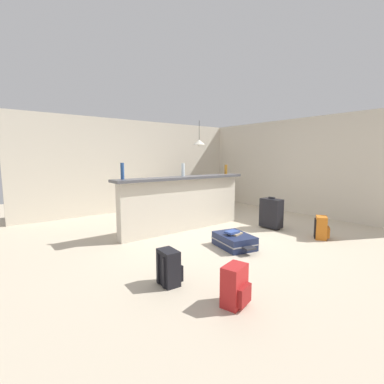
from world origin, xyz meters
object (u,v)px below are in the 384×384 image
(bottle_clear, at_px, (183,170))
(dining_chair_near_partition, at_px, (208,194))
(dining_chair_far_side, at_px, (187,190))
(backpack_red, at_px, (235,286))
(dining_table, at_px, (198,187))
(suitcase_flat_navy, at_px, (234,241))
(backpack_orange, at_px, (322,228))
(backpack_black, at_px, (169,268))
(bottle_amber, at_px, (226,169))
(book_stack, at_px, (233,233))
(pendant_lamp, at_px, (199,142))
(suitcase_upright_black, at_px, (271,213))
(bottle_blue, at_px, (122,171))

(bottle_clear, distance_m, dining_chair_near_partition, 1.84)
(dining_chair_far_side, height_order, backpack_red, dining_chair_far_side)
(dining_table, bearing_deg, dining_chair_near_partition, -99.78)
(suitcase_flat_navy, bearing_deg, backpack_orange, -21.76)
(backpack_black, bearing_deg, dining_chair_near_partition, 42.63)
(backpack_orange, bearing_deg, dining_chair_far_side, 89.90)
(bottle_amber, bearing_deg, book_stack, -130.56)
(dining_chair_far_side, xyz_separation_m, pendant_lamp, (0.02, -0.54, 1.39))
(pendant_lamp, xyz_separation_m, backpack_black, (-3.24, -3.41, -1.71))
(suitcase_upright_black, bearing_deg, suitcase_flat_navy, -165.89)
(pendant_lamp, relative_size, suitcase_upright_black, 1.06)
(suitcase_flat_navy, height_order, backpack_orange, backpack_orange)
(dining_chair_near_partition, bearing_deg, bottle_amber, -105.36)
(bottle_blue, height_order, dining_table, bottle_blue)
(suitcase_flat_navy, xyz_separation_m, backpack_orange, (1.62, -0.65, 0.09))
(suitcase_flat_navy, bearing_deg, pendant_lamp, 60.81)
(suitcase_upright_black, bearing_deg, book_stack, -166.32)
(bottle_blue, height_order, dining_chair_far_side, bottle_blue)
(bottle_clear, distance_m, dining_chair_far_side, 2.67)
(backpack_red, bearing_deg, bottle_blue, 89.35)
(backpack_orange, bearing_deg, bottle_amber, 100.79)
(suitcase_flat_navy, height_order, backpack_black, backpack_black)
(suitcase_flat_navy, relative_size, backpack_red, 2.09)
(pendant_lamp, height_order, backpack_red, pendant_lamp)
(pendant_lamp, distance_m, book_stack, 3.77)
(dining_table, xyz_separation_m, backpack_orange, (0.06, -3.54, -0.44))
(bottle_blue, distance_m, bottle_clear, 1.31)
(bottle_clear, distance_m, bottle_amber, 1.20)
(dining_chair_near_partition, bearing_deg, bottle_blue, -162.53)
(dining_table, relative_size, suitcase_flat_navy, 1.25)
(dining_chair_near_partition, bearing_deg, suitcase_upright_black, -88.89)
(book_stack, bearing_deg, bottle_amber, 49.44)
(dining_table, distance_m, suitcase_flat_navy, 3.33)
(suitcase_flat_navy, relative_size, book_stack, 2.98)
(bottle_amber, relative_size, book_stack, 0.73)
(bottle_amber, bearing_deg, dining_chair_far_side, 78.66)
(bottle_clear, bearing_deg, dining_chair_far_side, 51.28)
(bottle_clear, relative_size, backpack_orange, 0.63)
(bottle_amber, xyz_separation_m, dining_chair_far_side, (0.41, 2.03, -0.70))
(dining_chair_near_partition, relative_size, backpack_orange, 2.21)
(suitcase_flat_navy, xyz_separation_m, backpack_black, (-1.59, -0.46, 0.09))
(bottle_clear, distance_m, backpack_red, 3.23)
(pendant_lamp, height_order, backpack_black, pendant_lamp)
(dining_chair_near_partition, xyz_separation_m, book_stack, (-1.49, -2.35, -0.27))
(dining_table, height_order, backpack_black, dining_table)
(pendant_lamp, relative_size, book_stack, 2.40)
(bottle_blue, xyz_separation_m, backpack_red, (-0.03, -2.75, -1.05))
(dining_table, bearing_deg, backpack_black, -133.29)
(dining_chair_near_partition, distance_m, backpack_red, 4.58)
(bottle_blue, height_order, book_stack, bottle_blue)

